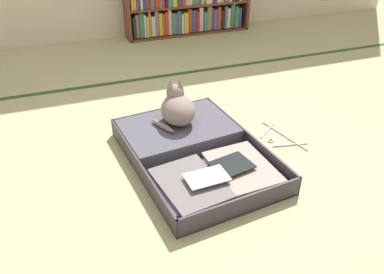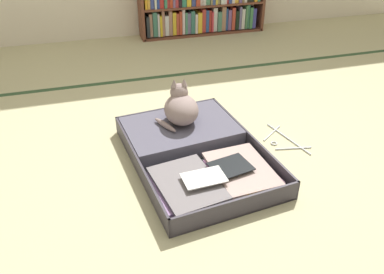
{
  "view_description": "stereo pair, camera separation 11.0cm",
  "coord_description": "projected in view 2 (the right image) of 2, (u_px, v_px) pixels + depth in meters",
  "views": [
    {
      "loc": [
        -0.78,
        -1.65,
        1.32
      ],
      "look_at": [
        -0.18,
        0.02,
        0.19
      ],
      "focal_mm": 36.97,
      "sensor_mm": 36.0,
      "label": 1
    },
    {
      "loc": [
        -0.68,
        -1.69,
        1.32
      ],
      "look_at": [
        -0.18,
        0.02,
        0.19
      ],
      "focal_mm": 36.97,
      "sensor_mm": 36.0,
      "label": 2
    }
  ],
  "objects": [
    {
      "name": "ground_plane",
      "position": [
        223.0,
        163.0,
        2.23
      ],
      "size": [
        10.0,
        10.0,
        0.0
      ],
      "primitive_type": "plane",
      "color": "#C1BB8D"
    },
    {
      "name": "clothes_hanger",
      "position": [
        283.0,
        140.0,
        2.42
      ],
      "size": [
        0.24,
        0.39,
        0.01
      ],
      "color": "silver",
      "rests_on": "ground_plane"
    },
    {
      "name": "open_suitcase",
      "position": [
        192.0,
        149.0,
        2.27
      ],
      "size": [
        0.79,
        1.05,
        0.11
      ],
      "color": "#38343E",
      "rests_on": "ground_plane"
    },
    {
      "name": "black_cat",
      "position": [
        181.0,
        108.0,
        2.37
      ],
      "size": [
        0.28,
        0.28,
        0.26
      ],
      "color": "gray",
      "rests_on": "open_suitcase"
    },
    {
      "name": "tatami_border",
      "position": [
        170.0,
        76.0,
        3.26
      ],
      "size": [
        4.8,
        0.05,
        0.0
      ],
      "color": "#335231",
      "rests_on": "ground_plane"
    }
  ]
}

